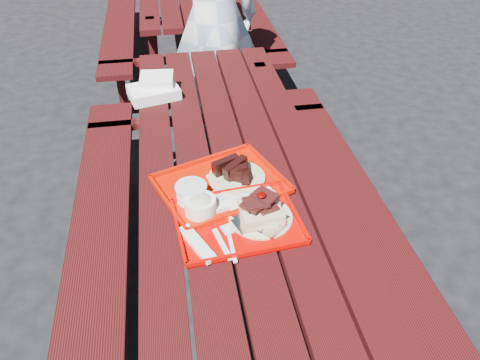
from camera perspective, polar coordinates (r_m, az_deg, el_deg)
The scene contains 7 objects.
ground at distance 2.37m, azimuth -0.62°, elevation -13.52°, with size 60.00×60.00×0.00m, color black.
picnic_table_near at distance 1.96m, azimuth -0.73°, elevation -3.31°, with size 1.41×2.40×0.75m.
picnic_table_far at distance 4.46m, azimuth -6.75°, elevation 20.90°, with size 1.41×2.40×0.75m.
near_tray at distance 1.60m, azimuth -0.53°, elevation -4.13°, with size 0.44×0.36×0.13m.
far_tray at distance 1.74m, azimuth -2.48°, elevation -0.57°, with size 0.53×0.48×0.07m.
white_cloth at distance 2.39m, azimuth -10.37°, elevation 10.91°, with size 0.27×0.22×0.10m.
person at distance 3.13m, azimuth -3.25°, elevation 19.10°, with size 0.62×0.40×1.69m, color #A2B4D8.
Camera 1 is at (-0.22, -1.46, 1.86)m, focal length 35.00 mm.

